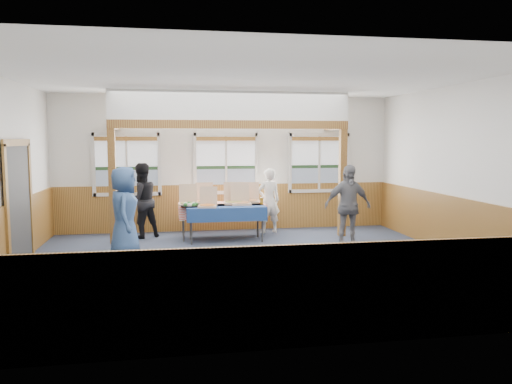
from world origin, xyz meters
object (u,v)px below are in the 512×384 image
table_left (226,209)px  person_grey (348,206)px  man_blue (124,212)px  woman_black (141,201)px  woman_white (269,201)px  table_right (222,206)px

table_left → person_grey: person_grey is taller
table_left → man_blue: man_blue is taller
woman_black → person_grey: (4.18, -1.65, 0.00)m
woman_black → man_blue: man_blue is taller
person_grey → table_left: bearing=154.1°
woman_white → person_grey: size_ratio=0.90×
man_blue → person_grey: size_ratio=1.01×
woman_white → man_blue: (-3.09, -1.98, 0.09)m
person_grey → table_right: bearing=147.2°
table_right → table_left: bearing=-69.7°
table_left → person_grey: bearing=-47.6°
table_right → man_blue: (-1.96, -1.60, 0.14)m
woman_white → woman_black: size_ratio=0.91×
table_right → man_blue: size_ratio=1.21×
table_left → person_grey: (2.37, -1.00, 0.14)m
woman_white → man_blue: size_ratio=0.90×
woman_white → table_left: bearing=25.0°
woman_white → man_blue: man_blue is taller
woman_white → woman_black: bearing=-7.7°
table_right → woman_black: (-1.77, 0.27, 0.13)m
table_left → person_grey: size_ratio=1.09×
man_blue → person_grey: bearing=-88.2°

